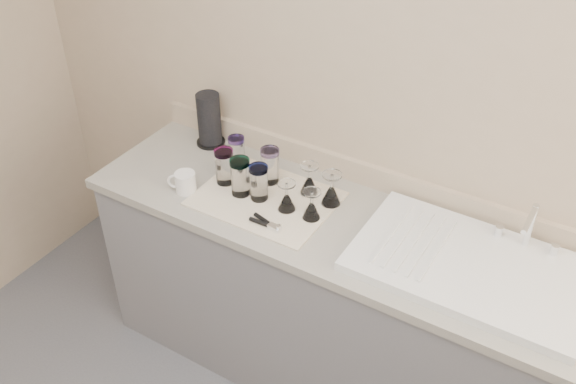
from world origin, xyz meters
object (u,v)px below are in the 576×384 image
Objects in this scene: tumbler_purple at (270,165)px; tumbler_lavender at (259,182)px; goblet_front_left at (287,200)px; goblet_front_right at (311,209)px; white_mug at (185,182)px; tumbler_teal at (237,152)px; tumbler_blue at (240,177)px; sink_unit at (470,265)px; tumbler_magenta at (224,166)px; can_opener at (266,223)px; paper_towel_roll at (209,120)px; goblet_back_right at (331,193)px; goblet_back_left at (309,183)px.

tumbler_purple reaches higher than tumbler_lavender.
goblet_front_right is (0.11, 0.00, -0.00)m from goblet_front_left.
tumbler_lavender reaches higher than white_mug.
tumbler_teal is 0.21m from tumbler_blue.
sink_unit is 5.20× the size of tumbler_magenta.
white_mug is (-1.16, -0.15, 0.02)m from sink_unit.
tumbler_blue is 1.06× the size of tumbler_lavender.
goblet_front_left is 0.92× the size of can_opener.
paper_towel_roll reaches higher than sink_unit.
tumbler_blue reaches higher than can_opener.
sink_unit is 0.77m from can_opener.
tumbler_purple is 1.00× the size of tumbler_magenta.
tumbler_magenta is 1.13× the size of can_opener.
goblet_back_right is 1.12× the size of goblet_front_right.
tumbler_teal is 0.27m from white_mug.
sink_unit is 5.78× the size of tumbler_teal.
tumbler_purple is 1.25× the size of goblet_front_right.
tumbler_lavender is 0.21m from goblet_back_left.
tumbler_purple is 0.13m from tumbler_lavender.
tumbler_magenta is at bearing 49.81° from white_mug.
white_mug is (-0.11, -0.13, -0.04)m from tumbler_magenta.
tumbler_lavender is at bearing -78.62° from tumbler_purple.
can_opener is (-0.04, -0.27, -0.04)m from goblet_back_left.
goblet_back_left is at bearing 122.49° from goblet_front_right.
sink_unit is 5.33× the size of tumbler_lavender.
tumbler_lavender is (-0.87, -0.04, 0.07)m from sink_unit.
white_mug is (-0.56, -0.23, -0.01)m from goblet_back_right.
goblet_front_right is at bearing 2.02° from goblet_front_left.
tumbler_lavender is 0.14m from goblet_front_left.
goblet_back_left is (0.37, -0.01, -0.03)m from tumbler_teal.
white_mug is at bearing -139.27° from tumbler_purple.
goblet_back_right is (0.48, -0.03, -0.02)m from tumbler_teal.
goblet_back_left is 0.51m from white_mug.
tumbler_lavender reaches higher than goblet_front_left.
goblet_back_right is at bearing 24.50° from tumbler_lavender.
tumbler_purple reaches higher than goblet_front_right.
can_opener is at bearing -60.76° from tumbler_purple.
sink_unit is at bearing -7.55° from goblet_back_right.
white_mug is (-0.54, -0.11, -0.01)m from goblet_front_right.
tumbler_purple is at bearing 141.15° from goblet_front_left.
tumbler_blue is 0.43m from paper_towel_roll.
white_mug is at bearing 176.81° from can_opener.
tumbler_blue is 0.28m from goblet_back_left.
sink_unit is 0.90m from tumbler_purple.
sink_unit reaches higher than goblet_front_left.
tumbler_teal is 0.57× the size of paper_towel_roll.
goblet_back_right reaches higher than goblet_front_left.
tumbler_magenta is (-1.05, -0.02, 0.07)m from sink_unit.
tumbler_purple is 0.15m from tumbler_blue.
tumbler_blue is 1.29× the size of goblet_front_right.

